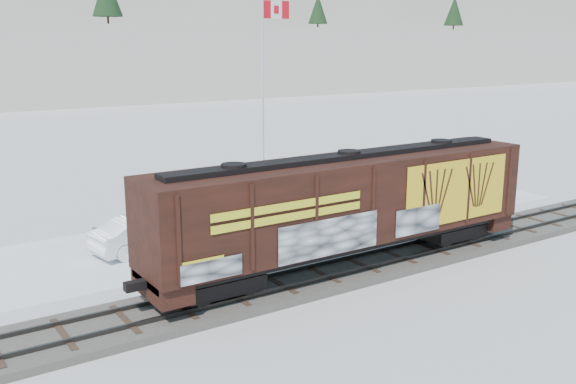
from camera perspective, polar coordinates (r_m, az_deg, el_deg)
ground at (r=25.85m, az=2.83°, el=-7.77°), size 500.00×500.00×0.00m
rail_track at (r=25.80m, az=2.83°, el=-7.46°), size 50.00×3.40×0.43m
parking_strip at (r=31.86m, az=-5.21°, el=-3.72°), size 40.00×8.00×0.03m
hopper_railcar at (r=25.76m, az=5.36°, el=-0.99°), size 17.22×3.06×4.55m
flagpole at (r=38.11m, az=-2.09°, el=5.80°), size 2.30×0.90×11.79m
car_silver at (r=30.56m, az=-12.92°, el=-3.26°), size 4.36×1.77×1.48m
car_white at (r=29.66m, az=-12.52°, el=-3.58°), size 5.20×2.54×1.64m
car_dark at (r=35.02m, az=2.54°, el=-0.93°), size 5.06×2.74×1.39m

